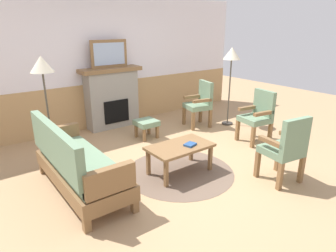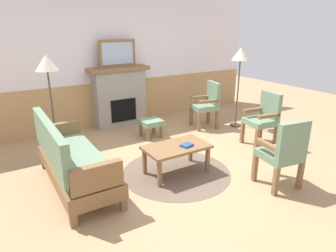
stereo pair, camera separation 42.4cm
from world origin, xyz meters
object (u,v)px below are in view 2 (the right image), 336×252
at_px(couch, 73,161).
at_px(book_on_table, 187,145).
at_px(framed_picture, 117,53).
at_px(footstool, 151,123).
at_px(armchair_by_window_left, 208,103).
at_px(floor_lamp_by_chairs, 240,59).
at_px(armchair_front_left, 284,151).
at_px(fireplace, 120,96).
at_px(armchair_near_fireplace, 264,117).
at_px(coffee_table, 176,149).
at_px(floor_lamp_by_couch, 47,69).

xyz_separation_m(couch, book_on_table, (1.53, -0.47, 0.06)).
height_order(framed_picture, footstool, framed_picture).
bearing_deg(book_on_table, armchair_by_window_left, 43.41).
bearing_deg(floor_lamp_by_chairs, footstool, 168.97).
relative_size(armchair_front_left, floor_lamp_by_chairs, 0.58).
bearing_deg(floor_lamp_by_chairs, couch, -168.41).
bearing_deg(couch, fireplace, 53.39).
height_order(framed_picture, book_on_table, framed_picture).
bearing_deg(armchair_near_fireplace, footstool, 138.10).
xyz_separation_m(fireplace, coffee_table, (-0.20, -2.55, -0.27)).
xyz_separation_m(footstool, floor_lamp_by_couch, (-1.75, 0.19, 1.17)).
distance_m(book_on_table, armchair_by_window_left, 2.23).
bearing_deg(floor_lamp_by_chairs, floor_lamp_by_couch, 171.29).
xyz_separation_m(book_on_table, armchair_by_window_left, (1.62, 1.53, 0.08)).
height_order(footstool, armchair_near_fireplace, armchair_near_fireplace).
height_order(framed_picture, floor_lamp_by_couch, framed_picture).
xyz_separation_m(framed_picture, armchair_near_fireplace, (1.77, -2.44, -1.02)).
xyz_separation_m(fireplace, armchair_by_window_left, (1.54, -1.11, -0.11)).
bearing_deg(armchair_near_fireplace, book_on_table, -173.81).
bearing_deg(armchair_by_window_left, footstool, 176.64).
xyz_separation_m(fireplace, framed_picture, (0.00, 0.00, 0.91)).
bearing_deg(couch, footstool, 32.16).
bearing_deg(book_on_table, framed_picture, 88.33).
xyz_separation_m(armchair_by_window_left, armchair_front_left, (-0.76, -2.54, 0.00)).
distance_m(fireplace, coffee_table, 2.57).
relative_size(armchair_near_fireplace, armchair_by_window_left, 1.00).
bearing_deg(armchair_by_window_left, armchair_front_left, -106.56).
xyz_separation_m(footstool, armchair_by_window_left, (1.34, -0.08, 0.25)).
distance_m(framed_picture, coffee_table, 2.82).
bearing_deg(couch, floor_lamp_by_couch, 87.55).
bearing_deg(fireplace, framed_picture, 90.00).
height_order(fireplace, couch, fireplace).
height_order(couch, armchair_near_fireplace, same).
bearing_deg(footstool, couch, -147.84).
xyz_separation_m(couch, floor_lamp_by_chairs, (3.73, 0.77, 1.05)).
bearing_deg(coffee_table, armchair_front_left, -48.07).
height_order(framed_picture, floor_lamp_by_chairs, framed_picture).
relative_size(framed_picture, floor_lamp_by_couch, 0.48).
relative_size(couch, coffee_table, 1.88).
bearing_deg(couch, framed_picture, 53.39).
distance_m(coffee_table, floor_lamp_by_couch, 2.43).
distance_m(coffee_table, armchair_near_fireplace, 1.98).
height_order(coffee_table, footstool, coffee_table).
height_order(book_on_table, armchair_front_left, armchair_front_left).
bearing_deg(armchair_near_fireplace, coffee_table, -176.83).
height_order(framed_picture, armchair_by_window_left, framed_picture).
xyz_separation_m(framed_picture, couch, (-1.61, -2.17, -1.16)).
height_order(framed_picture, coffee_table, framed_picture).
relative_size(couch, armchair_by_window_left, 1.84).
distance_m(fireplace, book_on_table, 2.65).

